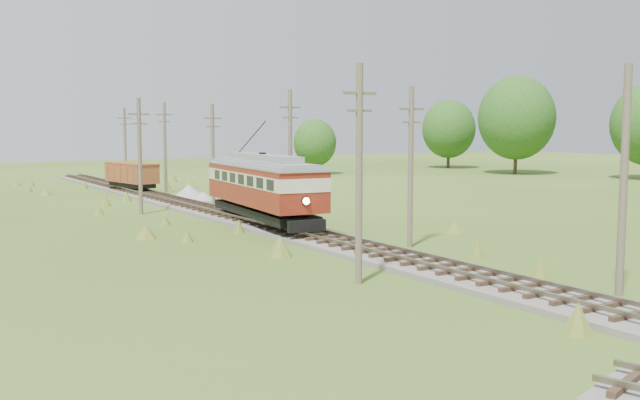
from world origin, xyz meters
TOP-DOWN VIEW (x-y plane):
  - railbed_main at (0.00, 34.00)m, footprint 3.60×96.00m
  - streetcar at (-0.00, 28.90)m, footprint 4.67×13.88m
  - gondola at (0.00, 57.13)m, footprint 3.47×7.58m
  - gravel_pile at (2.62, 48.17)m, footprint 3.65×3.87m
  - utility_pole_r_1 at (3.10, 5.00)m, footprint 0.30×0.30m
  - utility_pole_r_2 at (3.30, 18.00)m, footprint 1.60×0.30m
  - utility_pole_r_3 at (3.20, 31.00)m, footprint 1.60×0.30m
  - utility_pole_r_4 at (3.00, 44.00)m, footprint 1.60×0.30m
  - utility_pole_r_5 at (3.40, 57.00)m, footprint 1.60×0.30m
  - utility_pole_r_6 at (3.20, 70.00)m, footprint 1.60×0.30m
  - utility_pole_l_a at (-4.20, 12.00)m, footprint 1.60×0.30m
  - utility_pole_l_b at (-4.50, 40.00)m, footprint 1.60×0.30m
  - tree_right_4 at (54.00, 58.00)m, footprint 10.50×10.50m
  - tree_right_5 at (56.00, 74.00)m, footprint 8.40×8.40m
  - tree_mid_b at (30.00, 72.00)m, footprint 5.88×5.88m

SIDE VIEW (x-z plane):
  - railbed_main at x=0.00m, z-range -0.09..0.48m
  - gravel_pile at x=2.62m, z-range -0.04..1.28m
  - gondola at x=0.00m, z-range 0.66..3.08m
  - streetcar at x=0.00m, z-range -0.28..6.01m
  - utility_pole_r_4 at x=3.00m, z-range 0.12..8.52m
  - tree_mid_b at x=30.00m, z-range 0.54..8.12m
  - utility_pole_r_1 at x=3.10m, z-range 0.00..8.80m
  - utility_pole_r_2 at x=3.30m, z-range 0.12..8.72m
  - utility_pole_l_b at x=-4.50m, z-range 0.12..8.72m
  - utility_pole_r_6 at x=3.20m, z-range 0.12..8.82m
  - utility_pole_r_5 at x=3.40m, z-range 0.13..9.03m
  - utility_pole_r_3 at x=3.20m, z-range 0.13..9.13m
  - utility_pole_l_a at x=-4.20m, z-range 0.13..9.13m
  - tree_right_5 at x=56.00m, z-range 0.78..11.60m
  - tree_right_4 at x=54.00m, z-range 0.98..14.51m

